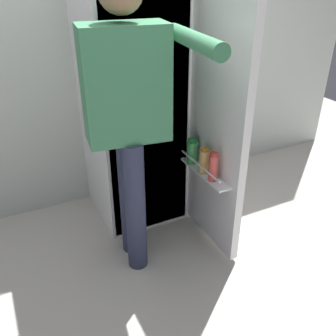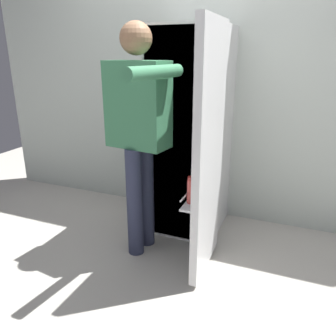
{
  "view_description": "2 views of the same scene",
  "coord_description": "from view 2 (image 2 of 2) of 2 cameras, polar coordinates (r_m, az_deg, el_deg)",
  "views": [
    {
      "loc": [
        -0.85,
        -1.72,
        1.67
      ],
      "look_at": [
        0.02,
        0.03,
        0.6
      ],
      "focal_mm": 39.77,
      "sensor_mm": 36.0,
      "label": 1
    },
    {
      "loc": [
        0.85,
        -2.05,
        1.47
      ],
      "look_at": [
        0.04,
        -0.05,
        0.73
      ],
      "focal_mm": 35.66,
      "sensor_mm": 36.0,
      "label": 2
    }
  ],
  "objects": [
    {
      "name": "ground_plane",
      "position": [
        2.66,
        -0.42,
        -14.61
      ],
      "size": [
        6.85,
        6.85,
        0.0
      ],
      "primitive_type": "plane",
      "color": "#B7B2A8"
    },
    {
      "name": "kitchen_wall",
      "position": [
        3.08,
        6.17,
        14.8
      ],
      "size": [
        4.4,
        0.1,
        2.51
      ],
      "primitive_type": "cube",
      "color": "beige",
      "rests_on": "ground_plane"
    },
    {
      "name": "refrigerator",
      "position": [
        2.75,
        4.03,
        5.67
      ],
      "size": [
        0.63,
        1.16,
        1.68
      ],
      "color": "white",
      "rests_on": "ground_plane"
    },
    {
      "name": "person",
      "position": [
        2.38,
        -4.89,
        7.71
      ],
      "size": [
        0.55,
        0.79,
        1.68
      ],
      "color": "#2D334C",
      "rests_on": "ground_plane"
    }
  ]
}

